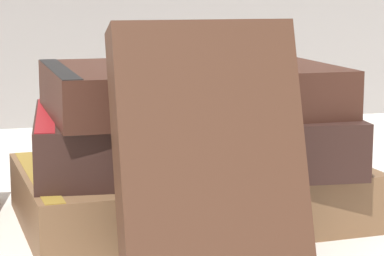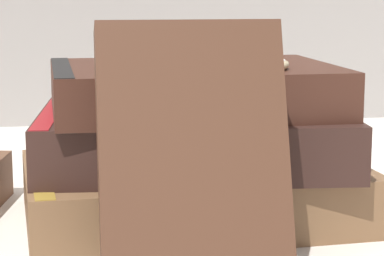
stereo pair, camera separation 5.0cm
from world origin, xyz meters
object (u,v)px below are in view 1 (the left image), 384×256
object	(u,v)px
book_leaning_front	(210,164)
pocket_watch	(242,64)
book_flat_top	(183,89)
reading_glasses	(87,179)
book_flat_middle	(183,137)
book_flat_bottom	(187,192)

from	to	relation	value
book_leaning_front	pocket_watch	xyz separation A→B (m)	(0.05, 0.09, 0.04)
book_flat_top	pocket_watch	distance (m)	0.05
reading_glasses	pocket_watch	bearing A→B (deg)	-52.15
book_flat_middle	book_flat_top	size ratio (longest dim) A/B	1.13
book_flat_bottom	book_flat_top	distance (m)	0.07
book_flat_bottom	book_flat_middle	xyz separation A→B (m)	(-0.00, 0.00, 0.04)
book_flat_bottom	reading_glasses	xyz separation A→B (m)	(-0.05, 0.13, -0.02)
pocket_watch	book_flat_middle	bearing A→B (deg)	134.63
book_flat_bottom	pocket_watch	distance (m)	0.10
book_flat_middle	book_leaning_front	distance (m)	0.12
book_flat_bottom	book_flat_top	bearing A→B (deg)	-158.51
book_flat_top	reading_glasses	world-z (taller)	book_flat_top
book_flat_bottom	pocket_watch	xyz separation A→B (m)	(0.03, -0.03, 0.09)
pocket_watch	book_leaning_front	bearing A→B (deg)	-117.03
pocket_watch	reading_glasses	distance (m)	0.21
book_leaning_front	book_flat_middle	bearing A→B (deg)	83.37
book_flat_top	book_leaning_front	xyz separation A→B (m)	(-0.01, -0.12, -0.03)
book_flat_top	book_leaning_front	size ratio (longest dim) A/B	1.35
pocket_watch	reading_glasses	bearing A→B (deg)	118.10
book_flat_top	reading_glasses	bearing A→B (deg)	109.61
book_leaning_front	reading_glasses	bearing A→B (deg)	98.69
book_flat_middle	book_leaning_front	bearing A→B (deg)	-92.13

